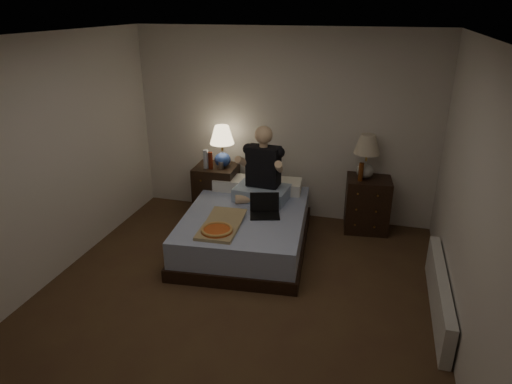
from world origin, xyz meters
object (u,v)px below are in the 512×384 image
(nightstand_left, at_px, (217,191))
(water_bottle, at_px, (206,159))
(lamp_left, at_px, (222,146))
(beer_bottle_left, at_px, (210,161))
(soda_can, at_px, (221,165))
(person, at_px, (262,164))
(lamp_right, at_px, (366,157))
(radiator, at_px, (439,294))
(laptop, at_px, (265,207))
(nightstand_right, at_px, (367,204))
(pizza_box, at_px, (217,231))
(beer_bottle_right, at_px, (361,172))
(bed, at_px, (246,229))

(nightstand_left, xyz_separation_m, water_bottle, (-0.10, -0.10, 0.48))
(lamp_left, xyz_separation_m, beer_bottle_left, (-0.12, -0.13, -0.16))
(soda_can, bearing_deg, person, -22.13)
(lamp_right, bearing_deg, beer_bottle_left, -173.82)
(nightstand_left, xyz_separation_m, lamp_right, (1.96, 0.10, 0.63))
(nightstand_left, distance_m, water_bottle, 0.50)
(water_bottle, relative_size, person, 0.27)
(lamp_left, distance_m, beer_bottle_left, 0.25)
(radiator, bearing_deg, soda_can, 151.83)
(soda_can, xyz_separation_m, laptop, (0.79, -0.74, -0.18))
(nightstand_right, bearing_deg, soda_can, 179.26)
(person, xyz_separation_m, pizza_box, (-0.22, -1.05, -0.42))
(nightstand_left, height_order, lamp_left, lamp_left)
(beer_bottle_left, bearing_deg, beer_bottle_right, 2.82)
(lamp_left, distance_m, radiator, 3.19)
(soda_can, bearing_deg, radiator, -28.17)
(nightstand_left, height_order, beer_bottle_right, beer_bottle_right)
(nightstand_left, xyz_separation_m, lamp_left, (0.09, 0.02, 0.64))
(bed, xyz_separation_m, nightstand_right, (1.38, 0.86, 0.12))
(pizza_box, bearing_deg, radiator, -6.01)
(radiator, bearing_deg, bed, 160.62)
(nightstand_right, xyz_separation_m, beer_bottle_right, (-0.11, -0.12, 0.47))
(person, bearing_deg, beer_bottle_left, 168.80)
(water_bottle, distance_m, beer_bottle_left, 0.07)
(nightstand_right, relative_size, water_bottle, 2.83)
(lamp_left, bearing_deg, bed, -54.82)
(nightstand_right, bearing_deg, pizza_box, -141.56)
(laptop, bearing_deg, lamp_left, 117.18)
(bed, height_order, lamp_left, lamp_left)
(nightstand_right, bearing_deg, beer_bottle_left, 179.89)
(person, height_order, laptop, person)
(water_bottle, height_order, soda_can, water_bottle)
(water_bottle, bearing_deg, radiator, -26.09)
(soda_can, height_order, beer_bottle_left, beer_bottle_left)
(water_bottle, bearing_deg, person, -15.56)
(bed, height_order, water_bottle, water_bottle)
(nightstand_left, relative_size, nightstand_right, 1.01)
(beer_bottle_left, distance_m, person, 0.80)
(person, bearing_deg, water_bottle, 169.38)
(pizza_box, bearing_deg, nightstand_right, 41.65)
(water_bottle, xyz_separation_m, person, (0.83, -0.23, 0.09))
(water_bottle, bearing_deg, beer_bottle_right, 2.42)
(nightstand_right, xyz_separation_m, water_bottle, (-2.12, -0.20, 0.49))
(beer_bottle_left, bearing_deg, pizza_box, -67.07)
(beer_bottle_right, height_order, person, person)
(beer_bottle_right, bearing_deg, bed, -149.70)
(nightstand_left, xyz_separation_m, beer_bottle_left, (-0.03, -0.11, 0.47))
(nightstand_right, distance_m, soda_can, 1.97)
(nightstand_left, bearing_deg, beer_bottle_right, -2.70)
(nightstand_right, bearing_deg, laptop, -146.89)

